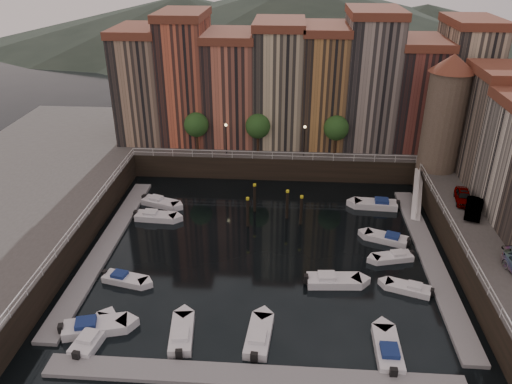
# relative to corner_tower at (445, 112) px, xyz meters

# --- Properties ---
(ground) EXTENTS (200.00, 200.00, 0.00)m
(ground) POSITION_rel_corner_tower_xyz_m (-20.00, -14.50, -10.19)
(ground) COLOR black
(ground) RESTS_ON ground
(quay_far) EXTENTS (80.00, 20.00, 3.00)m
(quay_far) POSITION_rel_corner_tower_xyz_m (-20.00, 11.50, -8.69)
(quay_far) COLOR black
(quay_far) RESTS_ON ground
(dock_left) EXTENTS (2.00, 28.00, 0.35)m
(dock_left) POSITION_rel_corner_tower_xyz_m (-36.20, -15.50, -10.02)
(dock_left) COLOR gray
(dock_left) RESTS_ON ground
(dock_right) EXTENTS (2.00, 28.00, 0.35)m
(dock_right) POSITION_rel_corner_tower_xyz_m (-3.80, -15.50, -10.02)
(dock_right) COLOR gray
(dock_right) RESTS_ON ground
(dock_near) EXTENTS (30.00, 2.00, 0.35)m
(dock_near) POSITION_rel_corner_tower_xyz_m (-20.00, -31.50, -10.02)
(dock_near) COLOR gray
(dock_near) RESTS_ON ground
(mountains) EXTENTS (145.00, 100.00, 18.00)m
(mountains) POSITION_rel_corner_tower_xyz_m (-18.28, 95.50, -2.28)
(mountains) COLOR #2D382D
(mountains) RESTS_ON ground
(far_terrace) EXTENTS (48.70, 10.30, 17.50)m
(far_terrace) POSITION_rel_corner_tower_xyz_m (-16.69, 9.00, 0.76)
(far_terrace) COLOR #9B7C62
(far_terrace) RESTS_ON quay_far
(corner_tower) EXTENTS (5.20, 5.20, 13.80)m
(corner_tower) POSITION_rel_corner_tower_xyz_m (0.00, 0.00, 0.00)
(corner_tower) COLOR #6B5B4C
(corner_tower) RESTS_ON quay_right
(promenade_trees) EXTENTS (21.20, 3.20, 5.20)m
(promenade_trees) POSITION_rel_corner_tower_xyz_m (-21.33, 3.70, -3.61)
(promenade_trees) COLOR black
(promenade_trees) RESTS_ON quay_far
(street_lamps) EXTENTS (10.36, 0.36, 4.18)m
(street_lamps) POSITION_rel_corner_tower_xyz_m (-21.00, 2.70, -4.30)
(street_lamps) COLOR black
(street_lamps) RESTS_ON quay_far
(railings) EXTENTS (36.08, 34.04, 0.52)m
(railings) POSITION_rel_corner_tower_xyz_m (-20.00, -9.62, -6.41)
(railings) COLOR white
(railings) RESTS_ON ground
(gangway) EXTENTS (2.78, 8.32, 3.73)m
(gangway) POSITION_rel_corner_tower_xyz_m (-2.90, -4.50, -8.28)
(gangway) COLOR white
(gangway) RESTS_ON ground
(mooring_pilings) EXTENTS (6.12, 3.75, 3.78)m
(mooring_pilings) POSITION_rel_corner_tower_xyz_m (-19.52, -8.74, -8.54)
(mooring_pilings) COLOR black
(mooring_pilings) RESTS_ON ground
(boat_left_0) EXTENTS (5.40, 3.14, 1.21)m
(boat_left_0) POSITION_rel_corner_tower_xyz_m (-32.97, -27.58, -9.79)
(boat_left_0) COLOR silver
(boat_left_0) RESTS_ON ground
(boat_left_1) EXTENTS (4.41, 2.43, 0.99)m
(boat_left_1) POSITION_rel_corner_tower_xyz_m (-32.52, -21.12, -9.86)
(boat_left_1) COLOR silver
(boat_left_1) RESTS_ON ground
(boat_left_3) EXTENTS (4.82, 2.00, 1.10)m
(boat_left_3) POSITION_rel_corner_tower_xyz_m (-32.62, -9.61, -9.83)
(boat_left_3) COLOR silver
(boat_left_3) RESTS_ON ground
(boat_left_4) EXTENTS (4.77, 3.02, 1.07)m
(boat_left_4) POSITION_rel_corner_tower_xyz_m (-32.90, -6.24, -9.83)
(boat_left_4) COLOR silver
(boat_left_4) RESTS_ON ground
(boat_right_1) EXTENTS (4.20, 2.66, 0.95)m
(boat_right_1) POSITION_rel_corner_tower_xyz_m (-6.87, -20.65, -9.88)
(boat_right_1) COLOR silver
(boat_right_1) RESTS_ON ground
(boat_right_2) EXTENTS (4.19, 2.39, 0.94)m
(boat_right_2) POSITION_rel_corner_tower_xyz_m (-7.40, -15.79, -9.88)
(boat_right_2) COLOR silver
(boat_right_2) RESTS_ON ground
(boat_right_3) EXTENTS (4.67, 3.08, 1.05)m
(boat_right_3) POSITION_rel_corner_tower_xyz_m (-7.46, -12.40, -9.84)
(boat_right_3) COLOR silver
(boat_right_3) RESTS_ON ground
(boat_right_4) EXTENTS (5.23, 2.20, 1.19)m
(boat_right_4) POSITION_rel_corner_tower_xyz_m (-7.49, -4.99, -9.79)
(boat_right_4) COLOR silver
(boat_right_4) RESTS_ON ground
(boat_near_0) EXTENTS (2.46, 4.99, 1.12)m
(boat_near_0) POSITION_rel_corner_tower_xyz_m (-32.70, -28.61, -9.82)
(boat_near_0) COLOR silver
(boat_near_0) RESTS_ON ground
(boat_near_1) EXTENTS (2.29, 4.91, 1.11)m
(boat_near_1) POSITION_rel_corner_tower_xyz_m (-25.83, -27.89, -9.82)
(boat_near_1) COLOR silver
(boat_near_1) RESTS_ON ground
(boat_near_2) EXTENTS (2.19, 5.08, 1.15)m
(boat_near_2) POSITION_rel_corner_tower_xyz_m (-19.79, -27.74, -9.81)
(boat_near_2) COLOR silver
(boat_near_2) RESTS_ON ground
(boat_near_3) EXTENTS (1.89, 5.09, 1.17)m
(boat_near_3) POSITION_rel_corner_tower_xyz_m (-10.03, -28.49, -9.80)
(boat_near_3) COLOR silver
(boat_near_3) RESTS_ON ground
(car_a) EXTENTS (2.22, 4.14, 1.34)m
(car_a) POSITION_rel_corner_tower_xyz_m (0.62, -8.96, -6.52)
(car_a) COLOR gray
(car_a) RESTS_ON quay_right
(car_b) EXTENTS (2.87, 4.53, 1.41)m
(car_b) POSITION_rel_corner_tower_xyz_m (0.87, -11.54, -6.49)
(car_b) COLOR gray
(car_b) RESTS_ON quay_right
(boat_extra_189) EXTENTS (5.18, 2.17, 1.17)m
(boat_extra_189) POSITION_rel_corner_tower_xyz_m (-13.63, -20.12, -9.80)
(boat_extra_189) COLOR silver
(boat_extra_189) RESTS_ON ground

